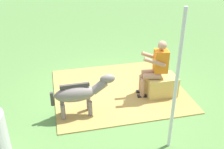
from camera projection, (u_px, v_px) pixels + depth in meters
name	position (u px, v px, depth m)	size (l,w,h in m)	color
ground_plane	(111.00, 95.00, 6.49)	(24.00, 24.00, 0.00)	#568442
hay_patch	(119.00, 90.00, 6.68)	(3.12, 2.74, 0.02)	#AD8C47
hay_bale	(161.00, 86.00, 6.40)	(0.71, 0.50, 0.49)	tan
person_seated	(155.00, 66.00, 6.14)	(0.70, 0.48, 1.37)	tan
pony_standing	(80.00, 93.00, 5.56)	(1.35, 0.34, 0.89)	slate
soda_bottle	(177.00, 81.00, 6.79)	(0.07, 0.07, 0.29)	#197233
tent_pole_left	(176.00, 85.00, 4.37)	(0.06, 0.06, 2.54)	silver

